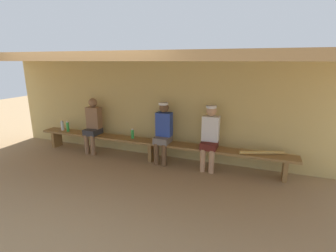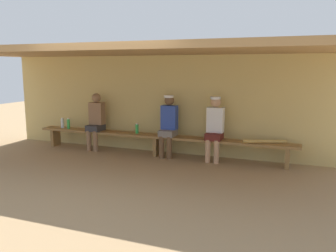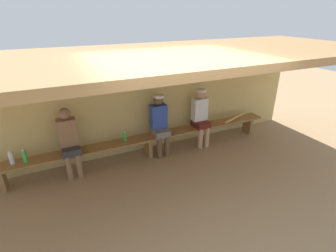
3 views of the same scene
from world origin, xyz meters
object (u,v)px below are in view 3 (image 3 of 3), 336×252
Objects in this scene: water_bottle_green at (25,156)px; baseball_bat at (235,118)px; bench at (148,140)px; water_bottle_orange at (125,136)px; player_rightmost at (69,140)px; player_in_white at (201,115)px; water_bottle_blue at (11,158)px; player_leftmost at (160,122)px.

water_bottle_green reaches higher than baseball_bat.
bench is 0.53m from water_bottle_orange.
player_rightmost is at bearing 179.89° from bench.
player_rightmost is (-2.86, -0.00, -0.02)m from player_in_white.
water_bottle_blue reaches higher than bench.
player_in_white is 3.63m from water_bottle_green.
bench is 4.46× the size of player_leftmost.
player_rightmost is at bearing -179.99° from player_in_white.
player_leftmost reaches higher than bench.
water_bottle_blue reaches higher than baseball_bat.
player_leftmost reaches higher than water_bottle_blue.
water_bottle_blue is (-2.81, 0.02, -0.17)m from player_leftmost.
water_bottle_orange is at bearing 179.20° from player_in_white.
player_in_white is (1.30, 0.00, 0.36)m from bench.
player_in_white is 1.01× the size of player_rightmost.
water_bottle_blue is 4.85m from baseball_bat.
water_bottle_blue is at bearing 178.83° from player_rightmost.
player_in_white is 1.81m from water_bottle_orange.
player_rightmost is at bearing -1.17° from water_bottle_blue.
water_bottle_orange is at bearing 178.15° from player_leftmost.
water_bottle_orange reaches higher than bench.
water_bottle_orange is at bearing 0.15° from water_bottle_blue.
water_bottle_blue is at bearing 179.48° from bench.
water_bottle_green reaches higher than water_bottle_orange.
water_bottle_orange is (-0.77, 0.02, -0.18)m from player_leftmost.
water_bottle_green is 0.21m from water_bottle_blue.
bench is 1.35m from player_in_white.
bench is at bearing -3.26° from water_bottle_orange.
baseball_bat is (2.31, -0.00, 0.11)m from bench.
bench is 4.49× the size of player_rightmost.
bench is 6.97× the size of baseball_bat.
player_leftmost is 5.41× the size of water_bottle_blue.
baseball_bat is at bearing 0.24° from water_bottle_green.
player_rightmost is 5.86× the size of water_bottle_orange.
player_in_white is at bearing 0.01° from player_rightmost.
water_bottle_orange is at bearing 176.74° from bench.
player_rightmost is at bearing -178.62° from water_bottle_orange.
water_bottle_orange is at bearing 1.38° from player_rightmost.
water_bottle_green is 0.30× the size of baseball_bat.
baseball_bat reaches higher than bench.
player_rightmost reaches higher than baseball_bat.
bench is at bearing -0.11° from player_rightmost.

